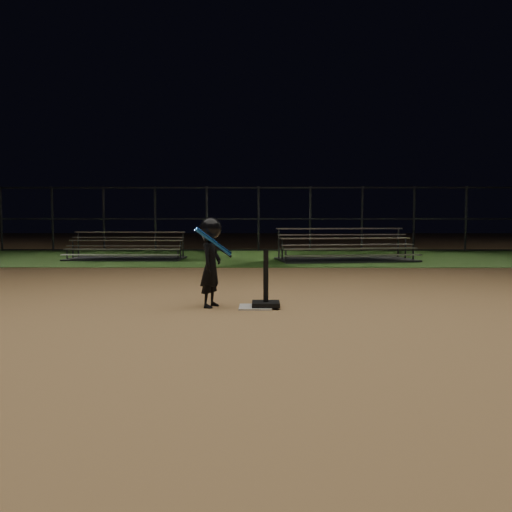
{
  "coord_description": "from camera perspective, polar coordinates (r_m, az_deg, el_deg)",
  "views": [
    {
      "loc": [
        0.07,
        -7.1,
        1.22
      ],
      "look_at": [
        0.0,
        1.0,
        0.65
      ],
      "focal_mm": 36.41,
      "sensor_mm": 36.0,
      "label": 1
    }
  ],
  "objects": [
    {
      "name": "ground",
      "position": [
        7.2,
        -0.06,
        -5.73
      ],
      "size": [
        80.0,
        80.0,
        0.0
      ],
      "primitive_type": "plane",
      "color": "#B0824F",
      "rests_on": "ground"
    },
    {
      "name": "backstop_fence",
      "position": [
        20.1,
        0.28,
        4.1
      ],
      "size": [
        20.08,
        0.08,
        2.5
      ],
      "color": "#38383D",
      "rests_on": "ground"
    },
    {
      "name": "child_batter",
      "position": [
        7.22,
        -4.98,
        -0.4
      ],
      "size": [
        0.5,
        0.55,
        1.25
      ],
      "rotation": [
        0.0,
        0.0,
        1.27
      ],
      "color": "black",
      "rests_on": "ground"
    },
    {
      "name": "home_plate",
      "position": [
        7.2,
        -0.06,
        -5.63
      ],
      "size": [
        0.45,
        0.45,
        0.02
      ],
      "primitive_type": "cube",
      "color": "beige",
      "rests_on": "ground"
    },
    {
      "name": "bleacher_left",
      "position": [
        16.36,
        -14.05,
        0.23
      ],
      "size": [
        3.48,
        1.73,
        0.85
      ],
      "rotation": [
        0.0,
        0.0,
        -0.01
      ],
      "color": "#A7A7AC",
      "rests_on": "ground"
    },
    {
      "name": "bleacher_right",
      "position": [
        15.59,
        9.77,
        0.2
      ],
      "size": [
        4.19,
        2.48,
        0.97
      ],
      "rotation": [
        0.0,
        0.0,
        0.15
      ],
      "color": "#BCBCC1",
      "rests_on": "ground"
    },
    {
      "name": "grass_strip",
      "position": [
        17.14,
        0.24,
        -0.05
      ],
      "size": [
        60.0,
        8.0,
        0.01
      ],
      "primitive_type": "cube",
      "color": "#294D19",
      "rests_on": "ground"
    },
    {
      "name": "batting_tee",
      "position": [
        7.18,
        1.09,
        -4.4
      ],
      "size": [
        0.38,
        0.38,
        0.78
      ],
      "color": "black",
      "rests_on": "home_plate"
    }
  ]
}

